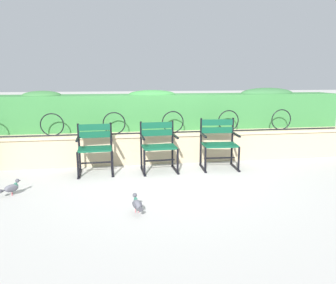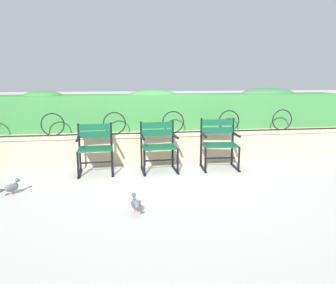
{
  "view_description": "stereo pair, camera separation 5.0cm",
  "coord_description": "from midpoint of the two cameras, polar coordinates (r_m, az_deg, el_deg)",
  "views": [
    {
      "loc": [
        -0.82,
        -5.23,
        1.66
      ],
      "look_at": [
        0.0,
        0.08,
        0.55
      ],
      "focal_mm": 34.41,
      "sensor_mm": 36.0,
      "label": 1
    },
    {
      "loc": [
        -0.77,
        -5.24,
        1.66
      ],
      "look_at": [
        0.0,
        0.08,
        0.55
      ],
      "focal_mm": 34.41,
      "sensor_mm": 36.0,
      "label": 2
    }
  ],
  "objects": [
    {
      "name": "ground_plane",
      "position": [
        5.55,
        -0.13,
        -5.74
      ],
      "size": [
        60.0,
        60.0,
        0.0
      ],
      "primitive_type": "plane",
      "color": "#B7B5AF"
    },
    {
      "name": "stone_wall",
      "position": [
        6.28,
        -1.3,
        -0.88
      ],
      "size": [
        7.77,
        0.41,
        0.58
      ],
      "color": "tan",
      "rests_on": "ground"
    },
    {
      "name": "iron_arch_fence",
      "position": [
        6.09,
        -3.98,
        3.15
      ],
      "size": [
        7.23,
        0.02,
        0.42
      ],
      "color": "black",
      "rests_on": "stone_wall"
    },
    {
      "name": "hedge_row",
      "position": [
        6.68,
        -1.46,
        5.7
      ],
      "size": [
        7.62,
        0.67,
        0.82
      ],
      "color": "#387A3D",
      "rests_on": "stone_wall"
    },
    {
      "name": "park_chair_left",
      "position": [
        5.68,
        -13.04,
        -0.82
      ],
      "size": [
        0.62,
        0.54,
        0.85
      ],
      "color": "#0F4C33",
      "rests_on": "ground"
    },
    {
      "name": "park_chair_centre",
      "position": [
        5.68,
        -1.96,
        -0.47
      ],
      "size": [
        0.64,
        0.55,
        0.86
      ],
      "color": "#0F4C33",
      "rests_on": "ground"
    },
    {
      "name": "park_chair_right",
      "position": [
        5.91,
        8.74,
        -0.03
      ],
      "size": [
        0.67,
        0.56,
        0.9
      ],
      "color": "#0F4C33",
      "rests_on": "ground"
    },
    {
      "name": "pigeon_near_chairs",
      "position": [
        5.09,
        -26.29,
        -7.3
      ],
      "size": [
        0.25,
        0.22,
        0.22
      ],
      "color": "#5B5B66",
      "rests_on": "ground"
    },
    {
      "name": "pigeon_far_side",
      "position": [
        4.05,
        -5.85,
        -10.89
      ],
      "size": [
        0.14,
        0.29,
        0.22
      ],
      "color": "#5B5B66",
      "rests_on": "ground"
    }
  ]
}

